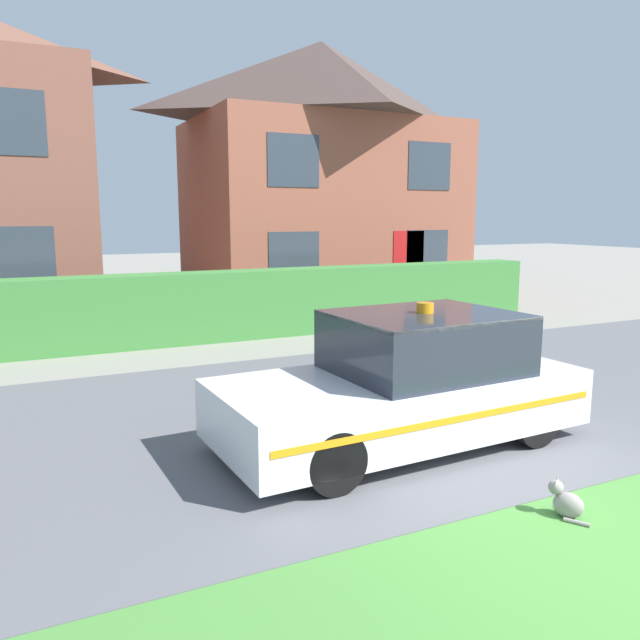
# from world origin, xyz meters

# --- Properties ---
(road_strip) EXTENTS (28.00, 6.28, 0.01)m
(road_strip) POSITION_xyz_m (0.00, 4.14, 0.01)
(road_strip) COLOR #5B5B60
(road_strip) RESTS_ON ground
(lawn_verge) EXTENTS (28.00, 1.88, 0.01)m
(lawn_verge) POSITION_xyz_m (0.00, 0.06, 0.00)
(lawn_verge) COLOR #478438
(lawn_verge) RESTS_ON ground
(garden_hedge) EXTENTS (15.18, 0.77, 1.40)m
(garden_hedge) POSITION_xyz_m (-0.42, 9.37, 0.70)
(garden_hedge) COLOR #3D7F38
(garden_hedge) RESTS_ON ground
(police_car) EXTENTS (4.15, 1.94, 1.56)m
(police_car) POSITION_xyz_m (-0.32, 2.75, 0.69)
(police_car) COLOR black
(police_car) RESTS_ON road_strip
(cat) EXTENTS (0.28, 0.38, 0.32)m
(cat) POSITION_xyz_m (-0.08, 0.68, 0.13)
(cat) COLOR gray
(cat) RESTS_ON ground
(house_right) EXTENTS (7.85, 5.56, 7.54)m
(house_right) POSITION_xyz_m (4.30, 14.46, 3.85)
(house_right) COLOR #93513D
(house_right) RESTS_ON ground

